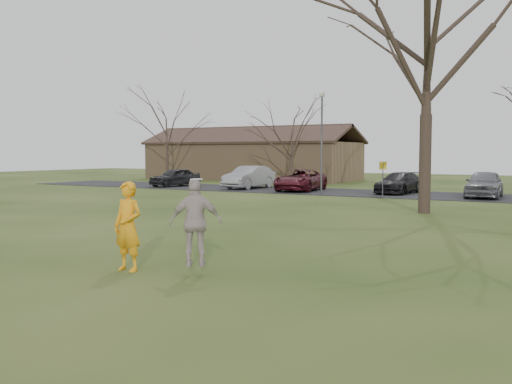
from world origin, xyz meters
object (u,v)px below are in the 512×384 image
(car_4, at_px, (484,184))
(catching_play, at_px, (196,222))
(car_0, at_px, (175,177))
(car_3, at_px, (399,183))
(building, at_px, (252,159))
(lamp_post, at_px, (322,130))
(big_tree, at_px, (427,47))
(player_defender, at_px, (128,226))
(car_2, at_px, (300,180))
(car_1, at_px, (249,177))

(car_4, height_order, catching_play, catching_play)
(car_4, bearing_deg, car_0, 178.25)
(car_3, relative_size, building, 0.22)
(lamp_post, bearing_deg, car_0, 171.26)
(lamp_post, xyz_separation_m, big_tree, (8.00, -7.50, 3.03))
(car_3, bearing_deg, car_4, -2.47)
(car_3, relative_size, car_4, 0.99)
(player_defender, xyz_separation_m, car_2, (-7.69, 24.99, -0.23))
(car_1, relative_size, car_2, 0.94)
(car_4, xyz_separation_m, lamp_post, (-9.04, -2.27, 3.15))
(catching_play, relative_size, building, 0.09)
(car_4, xyz_separation_m, building, (-23.04, 13.23, 1.11))
(lamp_post, bearing_deg, building, 132.09)
(car_3, bearing_deg, catching_play, -77.26)
(lamp_post, bearing_deg, big_tree, -43.15)
(car_1, height_order, big_tree, big_tree)
(big_tree, bearing_deg, car_3, 110.99)
(car_0, relative_size, building, 0.20)
(player_defender, bearing_deg, car_4, 81.61)
(car_0, relative_size, car_1, 0.85)
(car_1, relative_size, catching_play, 2.61)
(player_defender, distance_m, car_3, 25.86)
(player_defender, xyz_separation_m, car_3, (-1.28, 25.83, -0.28))
(car_3, distance_m, lamp_post, 5.97)
(catching_play, height_order, lamp_post, lamp_post)
(player_defender, relative_size, car_4, 0.43)
(car_2, xyz_separation_m, car_4, (11.51, 0.05, 0.07))
(car_3, height_order, catching_play, catching_play)
(building, bearing_deg, car_3, -34.74)
(car_1, relative_size, car_4, 1.06)
(car_3, xyz_separation_m, catching_play, (2.89, -25.53, 0.44))
(car_2, bearing_deg, car_0, 175.56)
(car_3, relative_size, big_tree, 0.32)
(car_3, xyz_separation_m, building, (-17.95, 12.45, 1.23))
(player_defender, xyz_separation_m, catching_play, (1.61, 0.30, 0.16))
(big_tree, bearing_deg, player_defender, -100.28)
(car_2, bearing_deg, lamp_post, -47.67)
(car_3, height_order, lamp_post, lamp_post)
(car_4, bearing_deg, lamp_post, -168.45)
(car_2, bearing_deg, car_4, -5.49)
(player_defender, height_order, car_3, player_defender)
(lamp_post, distance_m, big_tree, 11.38)
(catching_play, distance_m, big_tree, 16.13)
(player_defender, relative_size, car_3, 0.43)
(player_defender, height_order, lamp_post, lamp_post)
(building, distance_m, lamp_post, 20.99)
(player_defender, height_order, car_4, player_defender)
(car_0, xyz_separation_m, lamp_post, (12.83, -1.97, 3.23))
(car_0, bearing_deg, building, 108.13)
(catching_play, xyz_separation_m, lamp_post, (-6.84, 22.48, 2.83))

